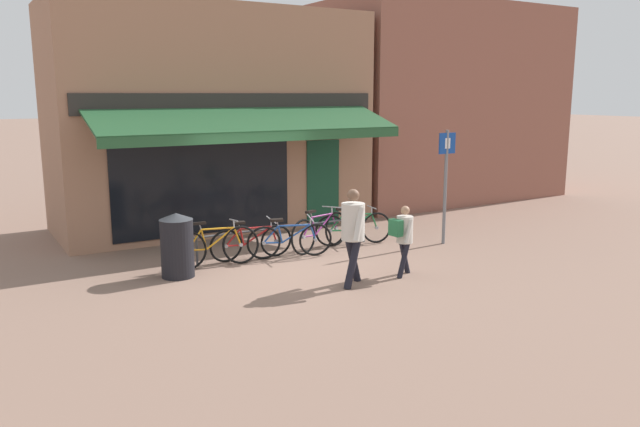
# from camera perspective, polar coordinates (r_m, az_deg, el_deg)

# --- Properties ---
(ground_plane) EXTENTS (160.00, 160.00, 0.00)m
(ground_plane) POSITION_cam_1_polar(r_m,az_deg,el_deg) (11.75, -3.11, -4.91)
(ground_plane) COLOR #846656
(shop_front) EXTENTS (7.40, 4.52, 5.17)m
(shop_front) POSITION_cam_1_polar(r_m,az_deg,el_deg) (15.45, -9.80, 8.45)
(shop_front) COLOR #9E7056
(shop_front) RESTS_ON ground_plane
(neighbour_building) EXTENTS (7.43, 4.00, 5.77)m
(neighbour_building) POSITION_cam_1_polar(r_m,az_deg,el_deg) (19.92, 10.74, 9.81)
(neighbour_building) COLOR #8E5647
(neighbour_building) RESTS_ON ground_plane
(bike_rack_rail) EXTENTS (3.92, 0.04, 0.57)m
(bike_rack_rail) POSITION_cam_1_polar(r_m,az_deg,el_deg) (12.64, -3.07, -1.53)
(bike_rack_rail) COLOR #47494F
(bike_rack_rail) RESTS_ON ground_plane
(bicycle_orange) EXTENTS (1.76, 0.52, 0.89)m
(bicycle_orange) POSITION_cam_1_polar(r_m,az_deg,el_deg) (11.86, -9.64, -2.96)
(bicycle_orange) COLOR black
(bicycle_orange) RESTS_ON ground_plane
(bicycle_red) EXTENTS (1.69, 0.52, 0.81)m
(bicycle_red) POSITION_cam_1_polar(r_m,az_deg,el_deg) (12.24, -6.30, -2.60)
(bicycle_red) COLOR black
(bicycle_red) RESTS_ON ground_plane
(bicycle_blue) EXTENTS (1.69, 0.69, 0.83)m
(bicycle_blue) POSITION_cam_1_polar(r_m,az_deg,el_deg) (12.31, -2.79, -2.43)
(bicycle_blue) COLOR black
(bicycle_blue) RESTS_ON ground_plane
(bicycle_purple) EXTENTS (1.72, 0.75, 0.88)m
(bicycle_purple) POSITION_cam_1_polar(r_m,az_deg,el_deg) (12.92, 0.00, -1.65)
(bicycle_purple) COLOR black
(bicycle_purple) RESTS_ON ground_plane
(bicycle_green) EXTENTS (1.69, 0.59, 0.82)m
(bicycle_green) POSITION_cam_1_polar(r_m,az_deg,el_deg) (13.40, 3.08, -1.32)
(bicycle_green) COLOR black
(bicycle_green) RESTS_ON ground_plane
(pedestrian_adult) EXTENTS (0.55, 0.71, 1.67)m
(pedestrian_adult) POSITION_cam_1_polar(r_m,az_deg,el_deg) (10.44, 3.03, -1.28)
(pedestrian_adult) COLOR black
(pedestrian_adult) RESTS_ON ground_plane
(pedestrian_child) EXTENTS (0.51, 0.49, 1.28)m
(pedestrian_child) POSITION_cam_1_polar(r_m,az_deg,el_deg) (11.10, 7.63, -1.76)
(pedestrian_child) COLOR black
(pedestrian_child) RESTS_ON ground_plane
(litter_bin) EXTENTS (0.59, 0.59, 1.15)m
(litter_bin) POSITION_cam_1_polar(r_m,az_deg,el_deg) (11.28, -12.93, -2.82)
(litter_bin) COLOR black
(litter_bin) RESTS_ON ground_plane
(parking_sign) EXTENTS (0.44, 0.07, 2.45)m
(parking_sign) POSITION_cam_1_polar(r_m,az_deg,el_deg) (13.54, 11.43, 3.48)
(parking_sign) COLOR slate
(parking_sign) RESTS_ON ground_plane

